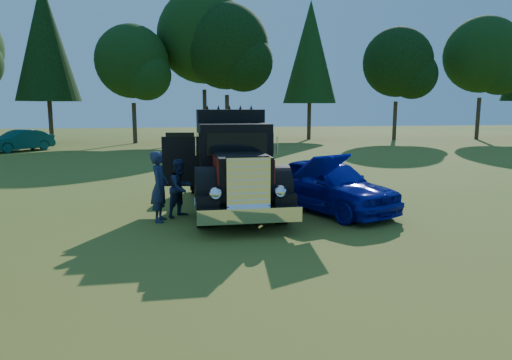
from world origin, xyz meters
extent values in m
plane|color=#425F1C|center=(0.00, 0.00, 0.00)|extent=(120.00, 120.00, 0.00)
cylinder|color=#2D2116|center=(-11.00, 30.50, 2.34)|extent=(0.36, 0.36, 4.68)
cone|color=black|center=(-11.00, 30.50, 8.45)|extent=(5.20, 5.20, 9.75)
cylinder|color=#2D2116|center=(-4.00, 29.50, 1.71)|extent=(0.36, 0.36, 3.42)
sphere|color=black|center=(-4.00, 29.50, 6.84)|extent=(6.08, 6.08, 6.08)
sphere|color=black|center=(-2.86, 28.74, 5.70)|extent=(4.18, 4.18, 4.18)
cylinder|color=#2D2116|center=(4.00, 30.00, 2.07)|extent=(0.36, 0.36, 4.14)
sphere|color=black|center=(4.00, 30.00, 8.28)|extent=(7.36, 7.36, 7.36)
sphere|color=black|center=(5.38, 29.08, 6.90)|extent=(5.06, 5.06, 5.06)
cylinder|color=#2D2116|center=(12.00, 31.50, 2.25)|extent=(0.36, 0.36, 4.50)
cone|color=black|center=(12.00, 31.50, 8.12)|extent=(5.00, 5.00, 9.38)
cylinder|color=#2D2116|center=(20.00, 30.00, 1.80)|extent=(0.36, 0.36, 3.60)
sphere|color=black|center=(20.00, 30.00, 7.20)|extent=(6.40, 6.40, 6.40)
sphere|color=black|center=(21.20, 29.20, 6.00)|extent=(4.40, 4.40, 4.40)
cylinder|color=#2D2116|center=(28.00, 29.00, 1.98)|extent=(0.36, 0.36, 3.96)
sphere|color=black|center=(28.00, 29.00, 7.92)|extent=(7.04, 7.04, 7.04)
sphere|color=black|center=(29.32, 28.12, 6.60)|extent=(4.84, 4.84, 4.84)
cylinder|color=#2D2116|center=(2.12, 31.79, 2.33)|extent=(0.36, 0.36, 4.65)
sphere|color=black|center=(2.12, 31.79, 9.31)|extent=(8.27, 8.27, 8.27)
sphere|color=black|center=(3.67, 30.75, 7.76)|extent=(5.69, 5.69, 5.69)
cylinder|color=black|center=(0.27, 0.75, 0.55)|extent=(0.32, 1.10, 1.10)
cylinder|color=black|center=(2.37, 0.75, 0.55)|extent=(0.32, 1.10, 1.10)
cylinder|color=black|center=(0.27, 5.55, 0.55)|extent=(0.32, 1.10, 1.10)
cylinder|color=black|center=(2.37, 5.55, 0.55)|extent=(0.32, 1.10, 1.10)
cylinder|color=black|center=(0.60, 5.55, 0.55)|extent=(0.32, 1.10, 1.10)
cylinder|color=black|center=(2.04, 5.55, 0.55)|extent=(0.32, 1.10, 1.10)
cube|color=black|center=(1.32, 3.35, 0.62)|extent=(1.60, 6.40, 0.28)
cube|color=white|center=(1.32, -0.50, 0.55)|extent=(2.50, 0.22, 0.36)
cube|color=white|center=(1.32, -0.20, 1.25)|extent=(1.05, 0.30, 1.30)
cube|color=black|center=(1.32, 0.85, 1.30)|extent=(1.35, 1.80, 1.10)
cube|color=maroon|center=(0.63, 0.85, 1.50)|extent=(0.02, 1.80, 0.60)
cube|color=maroon|center=(2.01, 0.85, 1.50)|extent=(0.02, 1.80, 0.60)
cylinder|color=black|center=(0.37, 0.75, 0.95)|extent=(0.55, 1.24, 1.24)
cylinder|color=black|center=(2.27, 0.75, 0.95)|extent=(0.55, 1.24, 1.24)
sphere|color=white|center=(0.54, -0.27, 1.05)|extent=(0.32, 0.32, 0.32)
sphere|color=white|center=(2.10, -0.27, 1.05)|extent=(0.32, 0.32, 0.32)
cube|color=black|center=(1.32, 2.40, 1.55)|extent=(2.05, 1.30, 2.10)
cube|color=black|center=(1.32, 1.73, 2.05)|extent=(1.70, 0.05, 0.65)
cube|color=black|center=(1.32, 3.70, 1.75)|extent=(2.05, 1.30, 2.50)
cube|color=black|center=(1.32, 5.35, 0.95)|extent=(2.00, 2.00, 0.35)
cube|color=black|center=(-0.25, 2.98, 1.45)|extent=(1.10, 0.21, 1.50)
cube|color=maroon|center=(-0.26, 3.03, 1.30)|extent=(0.84, 0.14, 0.75)
imported|color=#062390|center=(4.06, 1.97, 0.78)|extent=(3.64, 4.95, 1.57)
cube|color=#062390|center=(3.34, 0.43, 1.55)|extent=(1.57, 1.39, 0.67)
imported|color=#1C1E42|center=(-0.83, 1.49, 0.96)|extent=(0.57, 0.77, 1.91)
imported|color=#1E2346|center=(-0.28, 1.96, 0.82)|extent=(1.01, 1.00, 1.65)
imported|color=#0A3F39|center=(-11.33, 23.43, 0.75)|extent=(4.20, 4.46, 1.50)
camera|label=1|loc=(-0.27, -10.86, 3.08)|focal=32.00mm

